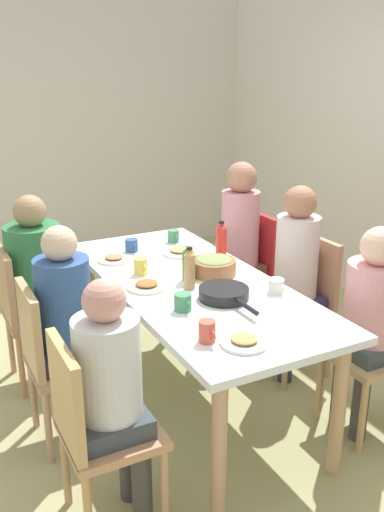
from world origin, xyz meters
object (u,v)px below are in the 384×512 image
object	(u,v)px
cup_3	(141,266)
bottle_2	(221,242)
cup_4	(207,331)
chair_3	(93,425)
serving_pan	(224,294)
person_4	(68,318)
bottle_0	(190,269)
dining_table	(192,295)
bottle_1	(188,263)
person_2	(371,312)
bowl_0	(214,266)
person_0	(37,272)
chair_1	(248,267)
plate_3	(244,341)
plate_2	(147,286)
cup_0	(132,245)
person_5	(295,267)
chair_5	(304,298)
plate_1	(180,252)
plate_0	(114,259)
person_3	(112,384)
chair_4	(53,355)
cup_1	(173,236)
cup_2	(183,302)
person_1	(239,235)
chair_0	(26,308)
chair_2	(380,341)
cup_5	(276,286)

from	to	relation	value
cup_3	bottle_2	size ratio (longest dim) A/B	0.45
cup_4	bottle_2	size ratio (longest dim) A/B	0.44
chair_3	serving_pan	bearing A→B (deg)	113.13
person_4	bottle_0	world-z (taller)	person_4
dining_table	bottle_1	size ratio (longest dim) A/B	9.49
person_2	bowl_0	bearing A→B (deg)	-141.37
dining_table	person_0	xyz separation A→B (m)	(-0.66, -0.72, 0.05)
chair_1	plate_3	size ratio (longest dim) A/B	4.19
plate_2	cup_0	size ratio (longest dim) A/B	1.88
person_5	serving_pan	bearing A→B (deg)	-66.34
chair_5	plate_1	xyz separation A→B (m)	(-0.46, -0.66, 0.28)
dining_table	plate_0	distance (m)	0.60
cup_0	bottle_1	size ratio (longest dim) A/B	0.57
person_3	chair_4	size ratio (longest dim) A/B	1.28
plate_2	cup_1	xyz separation A→B (m)	(-0.68, 0.49, 0.03)
person_4	serving_pan	xyz separation A→B (m)	(0.30, 0.75, 0.10)
person_0	cup_2	size ratio (longest dim) A/B	9.86
person_2	bottle_2	xyz separation A→B (m)	(-0.88, -0.41, 0.19)
person_2	chair_1	bearing A→B (deg)	176.07
chair_1	person_1	distance (m)	0.27
chair_0	person_0	size ratio (longest dim) A/B	0.74
cup_1	plate_1	bearing A→B (deg)	-15.70
chair_1	plate_1	size ratio (longest dim) A/B	3.81
plate_2	person_4	bearing A→B (deg)	-86.93
person_0	cup_3	distance (m)	0.67
chair_0	cup_3	world-z (taller)	chair_0
plate_2	cup_2	bearing A→B (deg)	7.44
chair_2	serving_pan	size ratio (longest dim) A/B	2.03
dining_table	person_0	distance (m)	0.98
person_3	cup_4	world-z (taller)	person_3
person_2	plate_3	distance (m)	0.87
chair_5	cup_0	distance (m)	1.16
dining_table	cup_2	world-z (taller)	cup_2
dining_table	plate_1	size ratio (longest dim) A/B	8.40
chair_4	plate_1	size ratio (longest dim) A/B	3.81
person_2	chair_4	bearing A→B (deg)	-113.36
person_4	chair_0	bearing A→B (deg)	-172.09
person_5	plate_2	world-z (taller)	person_5
chair_5	bottle_2	world-z (taller)	bottle_2
person_3	plate_2	distance (m)	0.83
cup_5	chair_2	bearing A→B (deg)	57.78
chair_5	cup_1	distance (m)	0.97
bottle_2	person_5	bearing A→B (deg)	62.02
chair_3	cup_1	xyz separation A→B (m)	(-1.37, 1.03, 0.31)
chair_1	cup_3	bearing A→B (deg)	-67.45
chair_5	bottle_1	size ratio (longest dim) A/B	4.30
serving_pan	cup_1	bearing A→B (deg)	169.40
person_1	person_3	bearing A→B (deg)	-47.41
person_3	cup_0	bearing A→B (deg)	154.98
cup_0	cup_3	xyz separation A→B (m)	(0.41, -0.11, 0.01)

